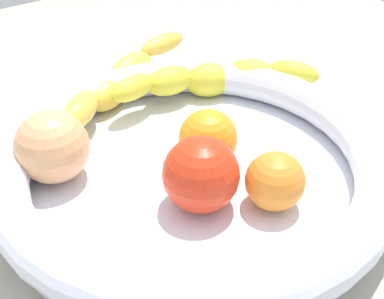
# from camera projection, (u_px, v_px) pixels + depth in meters

# --- Properties ---
(kitchen_counter) EXTENTS (1.20, 1.20, 0.03)m
(kitchen_counter) POSITION_uv_depth(u_px,v_px,m) (192.00, 202.00, 0.52)
(kitchen_counter) COLOR #A19C8D
(kitchen_counter) RESTS_ON ground
(fruit_bowl) EXTENTS (0.37, 0.37, 0.06)m
(fruit_bowl) POSITION_uv_depth(u_px,v_px,m) (192.00, 166.00, 0.49)
(fruit_bowl) COLOR white
(fruit_bowl) RESTS_ON kitchen_counter
(banana_draped_left) EXTENTS (0.23, 0.13, 0.05)m
(banana_draped_left) POSITION_uv_depth(u_px,v_px,m) (211.00, 79.00, 0.60)
(banana_draped_left) COLOR yellow
(banana_draped_left) RESTS_ON fruit_bowl
(banana_draped_right) EXTENTS (0.25, 0.16, 0.05)m
(banana_draped_right) POSITION_uv_depth(u_px,v_px,m) (110.00, 87.00, 0.58)
(banana_draped_right) COLOR yellow
(banana_draped_right) RESTS_ON fruit_bowl
(orange_front) EXTENTS (0.06, 0.06, 0.06)m
(orange_front) POSITION_uv_depth(u_px,v_px,m) (208.00, 139.00, 0.50)
(orange_front) COLOR orange
(orange_front) RESTS_ON fruit_bowl
(orange_mid_left) EXTENTS (0.05, 0.05, 0.05)m
(orange_mid_left) POSITION_uv_depth(u_px,v_px,m) (275.00, 181.00, 0.45)
(orange_mid_left) COLOR orange
(orange_mid_left) RESTS_ON fruit_bowl
(peach_blush) EXTENTS (0.07, 0.07, 0.07)m
(peach_blush) POSITION_uv_depth(u_px,v_px,m) (52.00, 147.00, 0.48)
(peach_blush) COLOR #EBA66D
(peach_blush) RESTS_ON fruit_bowl
(tomato_red) EXTENTS (0.07, 0.07, 0.07)m
(tomato_red) POSITION_uv_depth(u_px,v_px,m) (201.00, 174.00, 0.45)
(tomato_red) COLOR red
(tomato_red) RESTS_ON fruit_bowl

